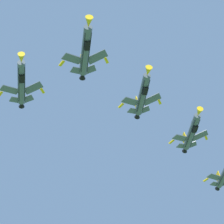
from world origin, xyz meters
TOP-DOWN VIEW (x-y plane):
  - fighter_jet_lead at (20.34, 54.91)m, footprint 10.02×15.44m
  - fighter_jet_left_wing at (38.07, 62.46)m, footprint 10.00×15.44m
  - fighter_jet_right_wing at (12.31, 71.41)m, footprint 10.03×15.44m
  - fighter_jet_left_outer at (55.38, 68.27)m, footprint 10.01×15.44m

SIDE VIEW (x-z plane):
  - fighter_jet_lead at x=20.34m, z-range 77.69..82.16m
  - fighter_jet_right_wing at x=12.31m, z-range 80.03..84.48m
  - fighter_jet_left_wing at x=38.07m, z-range 80.22..84.71m
  - fighter_jet_left_outer at x=55.38m, z-range 80.48..84.96m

